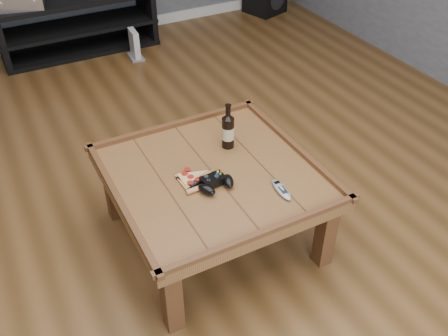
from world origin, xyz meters
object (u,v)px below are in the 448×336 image
smartphone (188,180)px  game_console (135,46)px  coffee_table (213,182)px  pizza_slice (192,180)px  beer_bottle (228,130)px  game_controller (216,183)px  media_console (77,25)px  remote_control (281,190)px

smartphone → game_console: 2.44m
game_console → coffee_table: bearing=-95.6°
pizza_slice → smartphone: bearing=160.6°
beer_bottle → game_console: size_ratio=0.99×
game_controller → pizza_slice: (-0.08, 0.10, -0.02)m
coffee_table → beer_bottle: bearing=44.0°
game_controller → pizza_slice: game_controller is taller
beer_bottle → pizza_slice: beer_bottle is taller
smartphone → pizza_slice: bearing=-36.9°
pizza_slice → game_console: (0.51, 2.37, -0.34)m
coffee_table → pizza_slice: (-0.12, -0.01, 0.07)m
media_console → smartphone: size_ratio=11.05×
game_console → pizza_slice: bearing=-98.4°
coffee_table → media_console: (0.00, 2.75, -0.15)m
beer_bottle → pizza_slice: 0.36m
beer_bottle → media_console: bearing=93.9°
media_console → game_controller: 2.86m
remote_control → pizza_slice: bearing=146.2°
smartphone → game_console: size_ratio=0.49×
media_console → game_console: (0.39, -0.39, -0.13)m
beer_bottle → game_controller: 0.36m
smartphone → remote_control: (0.36, -0.28, 0.00)m
media_console → pizza_slice: 2.77m
pizza_slice → remote_control: pizza_slice is taller
beer_bottle → coffee_table: bearing=-136.0°
remote_control → game_controller: bearing=150.6°
media_console → smartphone: (-0.14, -2.75, 0.21)m
media_console → game_controller: (-0.04, -2.85, 0.23)m
remote_control → game_console: 2.67m
beer_bottle → smartphone: beer_bottle is taller
game_controller → remote_control: 0.32m
coffee_table → remote_control: (0.23, -0.28, 0.07)m
game_controller → game_console: 2.52m
pizza_slice → game_console: 2.45m
pizza_slice → beer_bottle: bearing=29.1°
coffee_table → media_console: media_console is taller
media_console → pizza_slice: (-0.12, -2.76, 0.21)m
media_console → remote_control: size_ratio=8.33×
beer_bottle → game_console: 2.24m
pizza_slice → media_console: bearing=85.5°
coffee_table → remote_control: bearing=-51.2°
media_console → game_console: 0.57m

